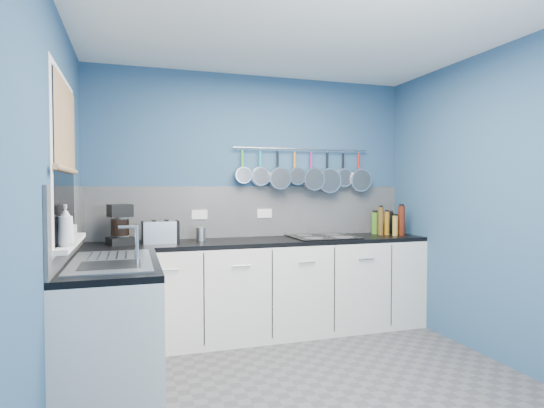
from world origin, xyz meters
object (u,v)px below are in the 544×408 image
hob (323,237)px  soap_bottle_b (69,229)px  canister (201,234)px  toaster (160,232)px  coffee_maker (120,224)px  soap_bottle_a (65,226)px  paper_towel (122,229)px

hob → soap_bottle_b: bearing=-153.0°
canister → hob: (1.18, -0.09, -0.06)m
toaster → hob: 1.55m
toaster → coffee_maker: bearing=175.8°
coffee_maker → soap_bottle_b: bearing=-120.0°
coffee_maker → canister: bearing=-11.6°
canister → soap_bottle_b: bearing=-129.1°
soap_bottle_b → canister: soap_bottle_b is taller
soap_bottle_b → canister: 1.54m
toaster → canister: size_ratio=2.42×
soap_bottle_a → toaster: bearing=64.5°
paper_towel → canister: 0.69m
soap_bottle_a → hob: (2.14, 1.22, -0.26)m
paper_towel → soap_bottle_b: bearing=-103.8°
soap_bottle_b → canister: bearing=50.9°
soap_bottle_b → coffee_maker: size_ratio=0.50×
hob → toaster: bearing=178.9°
soap_bottle_b → coffee_maker: bearing=76.8°
coffee_maker → hob: bearing=-17.7°
soap_bottle_a → toaster: (0.60, 1.25, -0.17)m
coffee_maker → hob: (1.88, -0.03, -0.17)m
soap_bottle_b → paper_towel: (0.28, 1.14, -0.11)m
paper_towel → coffee_maker: (-0.02, -0.02, 0.04)m
toaster → soap_bottle_a: bearing=-119.7°
soap_bottle_a → paper_towel: 1.30m
soap_bottle_a → paper_towel: soap_bottle_a is taller
soap_bottle_b → hob: (2.14, 1.09, -0.23)m
soap_bottle_b → paper_towel: size_ratio=0.67×
soap_bottle_a → coffee_maker: bearing=78.1°
coffee_maker → soap_bottle_a: bearing=-118.7°
soap_bottle_a → coffee_maker: soap_bottle_a is taller
soap_bottle_a → paper_towel: bearing=77.6°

